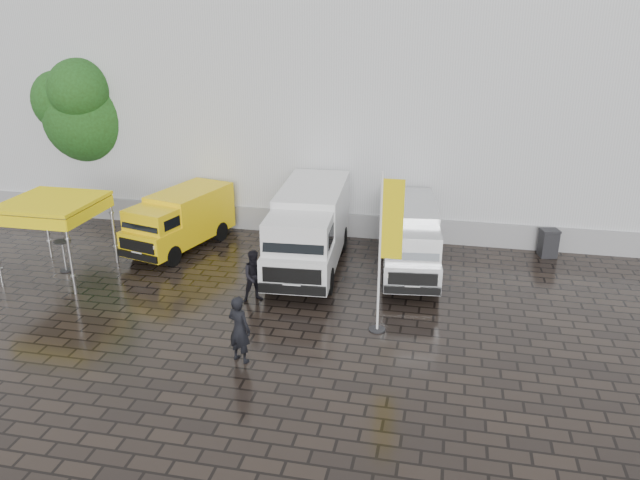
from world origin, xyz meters
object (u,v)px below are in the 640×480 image
object	(u,v)px
van_silver	(410,241)
canopy_tent	(51,205)
person_front	(239,329)
van_white	(309,231)
flagpole	(386,246)
cocktail_table	(64,256)
wheelie_bin	(548,243)
van_yellow	(180,222)
person_tent	(255,276)

from	to	relation	value
van_silver	canopy_tent	xyz separation A→B (m)	(-12.28, -2.89, 1.41)
person_front	van_white	bearing A→B (deg)	-72.18
flagpole	person_front	distance (m)	4.74
canopy_tent	person_front	bearing A→B (deg)	-27.12
cocktail_table	wheelie_bin	xyz separation A→B (m)	(17.50, 5.20, -0.04)
van_white	van_silver	distance (m)	3.66
van_yellow	person_front	xyz separation A→B (m)	(5.07, -7.57, -0.17)
wheelie_bin	canopy_tent	bearing A→B (deg)	-174.58
van_white	person_front	distance (m)	6.76
canopy_tent	cocktail_table	world-z (taller)	canopy_tent
van_silver	canopy_tent	world-z (taller)	canopy_tent
person_front	wheelie_bin	bearing A→B (deg)	-112.07
van_white	wheelie_bin	distance (m)	9.36
wheelie_bin	person_front	xyz separation A→B (m)	(-9.19, -9.79, 0.42)
flagpole	wheelie_bin	bearing A→B (deg)	52.70
wheelie_bin	flagpole	bearing A→B (deg)	-139.53
person_tent	person_front	bearing A→B (deg)	-108.54
wheelie_bin	person_front	size ratio (longest dim) A/B	0.57
canopy_tent	wheelie_bin	xyz separation A→B (m)	(17.45, 5.56, -2.08)
flagpole	cocktail_table	xyz separation A→B (m)	(-11.94, 2.09, -2.14)
van_yellow	flagpole	size ratio (longest dim) A/B	1.00
wheelie_bin	cocktail_table	bearing A→B (deg)	-175.67
cocktail_table	van_white	bearing A→B (deg)	13.87
van_white	canopy_tent	distance (m)	9.08
canopy_tent	flagpole	size ratio (longest dim) A/B	0.61
flagpole	wheelie_bin	world-z (taller)	flagpole
canopy_tent	cocktail_table	distance (m)	2.07
van_silver	cocktail_table	world-z (taller)	van_silver
van_silver	flagpole	world-z (taller)	flagpole
van_yellow	person_front	distance (m)	9.11
cocktail_table	person_tent	xyz separation A→B (m)	(7.58, -0.91, 0.29)
van_white	flagpole	bearing A→B (deg)	-56.14
flagpole	wheelie_bin	distance (m)	9.43
van_silver	person_front	bearing A→B (deg)	-125.99
van_yellow	flagpole	distance (m)	10.20
person_front	van_silver	bearing A→B (deg)	-98.30
van_yellow	van_white	distance (m)	5.53
wheelie_bin	person_tent	world-z (taller)	person_tent
van_yellow	van_silver	distance (m)	9.10
person_front	person_tent	bearing A→B (deg)	-57.71
van_white	flagpole	world-z (taller)	flagpole
van_white	wheelie_bin	bearing A→B (deg)	15.60
person_front	canopy_tent	bearing A→B (deg)	-5.99
canopy_tent	person_front	world-z (taller)	canopy_tent
van_white	canopy_tent	world-z (taller)	van_white
van_silver	person_front	xyz separation A→B (m)	(-4.02, -7.13, -0.24)
van_yellow	van_white	world-z (taller)	van_white
flagpole	person_front	bearing A→B (deg)	-145.61
van_yellow	wheelie_bin	xyz separation A→B (m)	(14.26, 2.22, -0.59)
flagpole	person_tent	size ratio (longest dim) A/B	2.79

